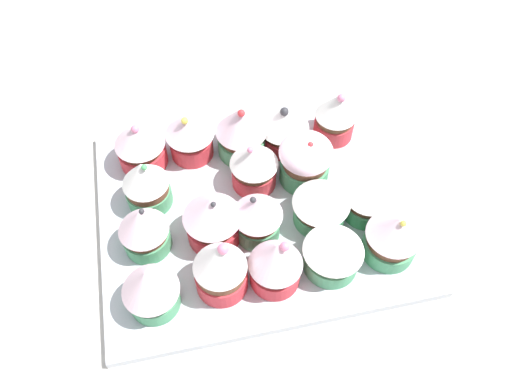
{
  "coord_description": "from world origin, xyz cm",
  "views": [
    {
      "loc": [
        33.99,
        -7.25,
        53.57
      ],
      "look_at": [
        0.0,
        0.0,
        4.2
      ],
      "focal_mm": 36.16,
      "sensor_mm": 36.0,
      "label": 1
    }
  ],
  "objects_px": {
    "baking_tray": "(256,209)",
    "cupcake_14": "(333,251)",
    "cupcake_12": "(305,160)",
    "cupcake_10": "(278,262)",
    "cupcake_17": "(393,236)",
    "cupcake_6": "(220,267)",
    "cupcake_5": "(212,218)",
    "cupcake_7": "(243,130)",
    "cupcake_4": "(190,134)",
    "cupcake_11": "(284,126)",
    "cupcake_1": "(146,183)",
    "cupcake_3": "(150,288)",
    "cupcake_13": "(321,203)",
    "cupcake_0": "(140,145)",
    "cupcake_2": "(144,229)",
    "cupcake_9": "(257,216)",
    "cupcake_16": "(369,196)",
    "cupcake_15": "(336,115)",
    "cupcake_8": "(254,164)"
  },
  "relations": [
    {
      "from": "cupcake_7",
      "to": "cupcake_12",
      "type": "distance_m",
      "value": 0.09
    },
    {
      "from": "cupcake_8",
      "to": "cupcake_16",
      "type": "distance_m",
      "value": 0.14
    },
    {
      "from": "cupcake_4",
      "to": "cupcake_13",
      "type": "bearing_deg",
      "value": 45.07
    },
    {
      "from": "cupcake_3",
      "to": "cupcake_8",
      "type": "height_order",
      "value": "cupcake_8"
    },
    {
      "from": "cupcake_4",
      "to": "cupcake_10",
      "type": "bearing_deg",
      "value": 18.49
    },
    {
      "from": "baking_tray",
      "to": "cupcake_14",
      "type": "bearing_deg",
      "value": 34.29
    },
    {
      "from": "cupcake_1",
      "to": "cupcake_7",
      "type": "distance_m",
      "value": 0.14
    },
    {
      "from": "cupcake_5",
      "to": "cupcake_7",
      "type": "height_order",
      "value": "cupcake_7"
    },
    {
      "from": "cupcake_14",
      "to": "cupcake_15",
      "type": "distance_m",
      "value": 0.2
    },
    {
      "from": "cupcake_3",
      "to": "cupcake_11",
      "type": "bearing_deg",
      "value": 135.31
    },
    {
      "from": "cupcake_11",
      "to": "cupcake_13",
      "type": "height_order",
      "value": "cupcake_11"
    },
    {
      "from": "cupcake_10",
      "to": "cupcake_13",
      "type": "xyz_separation_m",
      "value": [
        -0.07,
        0.07,
        -0.0
      ]
    },
    {
      "from": "cupcake_1",
      "to": "cupcake_11",
      "type": "distance_m",
      "value": 0.19
    },
    {
      "from": "cupcake_5",
      "to": "cupcake_15",
      "type": "height_order",
      "value": "same"
    },
    {
      "from": "cupcake_7",
      "to": "cupcake_1",
      "type": "bearing_deg",
      "value": -66.62
    },
    {
      "from": "cupcake_12",
      "to": "cupcake_10",
      "type": "bearing_deg",
      "value": -26.81
    },
    {
      "from": "cupcake_6",
      "to": "cupcake_10",
      "type": "relative_size",
      "value": 1.11
    },
    {
      "from": "baking_tray",
      "to": "cupcake_14",
      "type": "relative_size",
      "value": 5.61
    },
    {
      "from": "cupcake_9",
      "to": "baking_tray",
      "type": "bearing_deg",
      "value": 170.47
    },
    {
      "from": "cupcake_9",
      "to": "cupcake_16",
      "type": "distance_m",
      "value": 0.13
    },
    {
      "from": "cupcake_2",
      "to": "cupcake_10",
      "type": "height_order",
      "value": "cupcake_10"
    },
    {
      "from": "baking_tray",
      "to": "cupcake_3",
      "type": "height_order",
      "value": "cupcake_3"
    },
    {
      "from": "cupcake_17",
      "to": "cupcake_5",
      "type": "bearing_deg",
      "value": -107.78
    },
    {
      "from": "cupcake_15",
      "to": "cupcake_16",
      "type": "height_order",
      "value": "cupcake_15"
    },
    {
      "from": "cupcake_10",
      "to": "cupcake_17",
      "type": "distance_m",
      "value": 0.13
    },
    {
      "from": "baking_tray",
      "to": "cupcake_7",
      "type": "relative_size",
      "value": 4.62
    },
    {
      "from": "cupcake_16",
      "to": "cupcake_2",
      "type": "bearing_deg",
      "value": -91.8
    },
    {
      "from": "cupcake_9",
      "to": "cupcake_17",
      "type": "relative_size",
      "value": 1.01
    },
    {
      "from": "cupcake_4",
      "to": "cupcake_8",
      "type": "bearing_deg",
      "value": 47.4
    },
    {
      "from": "baking_tray",
      "to": "cupcake_5",
      "type": "bearing_deg",
      "value": -61.3
    },
    {
      "from": "cupcake_7",
      "to": "cupcake_5",
      "type": "bearing_deg",
      "value": -25.83
    },
    {
      "from": "cupcake_8",
      "to": "cupcake_10",
      "type": "distance_m",
      "value": 0.13
    },
    {
      "from": "cupcake_5",
      "to": "cupcake_10",
      "type": "distance_m",
      "value": 0.09
    },
    {
      "from": "cupcake_14",
      "to": "cupcake_0",
      "type": "bearing_deg",
      "value": -135.22
    },
    {
      "from": "cupcake_11",
      "to": "cupcake_17",
      "type": "bearing_deg",
      "value": 23.29
    },
    {
      "from": "cupcake_6",
      "to": "cupcake_14",
      "type": "bearing_deg",
      "value": 89.22
    },
    {
      "from": "cupcake_5",
      "to": "cupcake_10",
      "type": "xyz_separation_m",
      "value": [
        0.07,
        0.06,
        0.0
      ]
    },
    {
      "from": "baking_tray",
      "to": "cupcake_0",
      "type": "xyz_separation_m",
      "value": [
        -0.1,
        -0.13,
        0.04
      ]
    },
    {
      "from": "cupcake_10",
      "to": "cupcake_15",
      "type": "distance_m",
      "value": 0.23
    },
    {
      "from": "cupcake_1",
      "to": "cupcake_13",
      "type": "height_order",
      "value": "cupcake_1"
    },
    {
      "from": "cupcake_16",
      "to": "cupcake_3",
      "type": "bearing_deg",
      "value": -75.83
    },
    {
      "from": "cupcake_10",
      "to": "cupcake_12",
      "type": "xyz_separation_m",
      "value": [
        -0.13,
        0.07,
        -0.0
      ]
    },
    {
      "from": "cupcake_13",
      "to": "cupcake_7",
      "type": "bearing_deg",
      "value": -151.12
    },
    {
      "from": "cupcake_1",
      "to": "cupcake_3",
      "type": "distance_m",
      "value": 0.13
    },
    {
      "from": "cupcake_12",
      "to": "cupcake_14",
      "type": "distance_m",
      "value": 0.13
    },
    {
      "from": "cupcake_5",
      "to": "cupcake_17",
      "type": "relative_size",
      "value": 1.07
    },
    {
      "from": "cupcake_2",
      "to": "cupcake_8",
      "type": "distance_m",
      "value": 0.15
    },
    {
      "from": "cupcake_2",
      "to": "cupcake_11",
      "type": "relative_size",
      "value": 1.01
    },
    {
      "from": "cupcake_11",
      "to": "cupcake_0",
      "type": "bearing_deg",
      "value": -92.39
    },
    {
      "from": "cupcake_3",
      "to": "cupcake_10",
      "type": "xyz_separation_m",
      "value": [
        -0.0,
        0.13,
        0.0
      ]
    }
  ]
}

